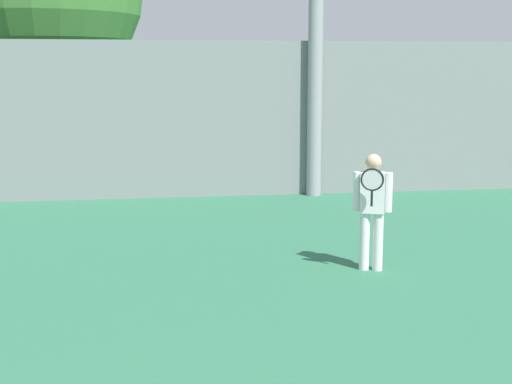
% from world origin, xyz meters
% --- Properties ---
extents(tennis_player, '(0.51, 0.48, 1.64)m').
position_xyz_m(tennis_player, '(2.90, 7.38, 0.93)').
color(tennis_player, silver).
rests_on(tennis_player, ground_plane).
extents(back_fence, '(25.37, 0.06, 3.39)m').
position_xyz_m(back_fence, '(0.00, 13.54, 1.69)').
color(back_fence, gray).
rests_on(back_fence, ground_plane).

